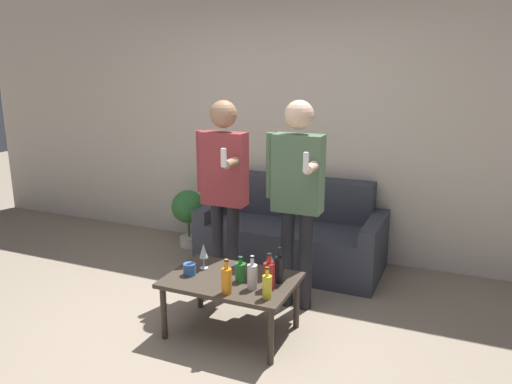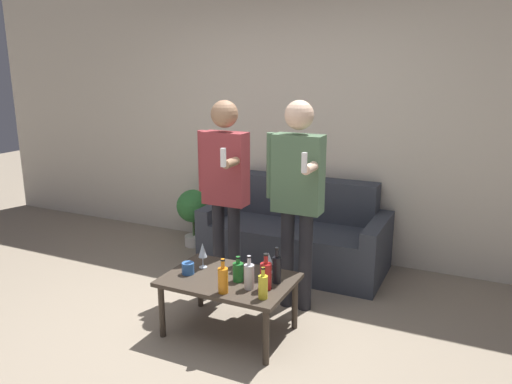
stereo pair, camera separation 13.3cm
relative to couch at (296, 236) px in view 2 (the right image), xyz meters
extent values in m
plane|color=gray|center=(-0.17, -1.80, -0.30)|extent=(16.00, 16.00, 0.00)
cube|color=beige|center=(-0.17, 0.42, 1.05)|extent=(8.00, 0.06, 2.70)
cube|color=#383D47|center=(0.00, -0.16, -0.08)|extent=(1.44, 0.58, 0.43)
cube|color=#383D47|center=(0.00, 0.24, 0.12)|extent=(1.44, 0.23, 0.83)
cube|color=#383D47|center=(-0.79, -0.05, -0.01)|extent=(0.14, 0.81, 0.56)
cube|color=#383D47|center=(0.79, -0.05, -0.01)|extent=(0.14, 0.81, 0.56)
cube|color=#3D3328|center=(0.02, -1.40, 0.12)|extent=(0.91, 0.62, 0.03)
cylinder|color=#3D3328|center=(-0.39, -1.66, -0.10)|extent=(0.04, 0.04, 0.40)
cylinder|color=#3D3328|center=(0.43, -1.66, -0.10)|extent=(0.04, 0.04, 0.40)
cylinder|color=#3D3328|center=(-0.39, -1.14, -0.10)|extent=(0.04, 0.04, 0.40)
cylinder|color=#3D3328|center=(0.43, -1.14, -0.10)|extent=(0.04, 0.04, 0.40)
cylinder|color=#23752D|center=(0.10, -1.42, 0.20)|extent=(0.08, 0.08, 0.13)
cylinder|color=#23752D|center=(0.10, -1.42, 0.29)|extent=(0.03, 0.03, 0.05)
cylinder|color=black|center=(0.10, -1.42, 0.31)|extent=(0.03, 0.03, 0.01)
cylinder|color=silver|center=(0.23, -1.49, 0.22)|extent=(0.07, 0.07, 0.17)
cylinder|color=silver|center=(0.23, -1.49, 0.33)|extent=(0.03, 0.03, 0.07)
cylinder|color=black|center=(0.23, -1.49, 0.36)|extent=(0.03, 0.03, 0.01)
cylinder|color=#B21E1E|center=(0.33, -1.45, 0.22)|extent=(0.08, 0.08, 0.18)
cylinder|color=#B21E1E|center=(0.33, -1.45, 0.35)|extent=(0.03, 0.03, 0.07)
cylinder|color=black|center=(0.33, -1.45, 0.38)|extent=(0.03, 0.03, 0.01)
cylinder|color=yellow|center=(0.37, -1.59, 0.21)|extent=(0.06, 0.06, 0.16)
cylinder|color=yellow|center=(0.37, -1.59, 0.32)|extent=(0.02, 0.02, 0.06)
cylinder|color=black|center=(0.37, -1.59, 0.34)|extent=(0.03, 0.03, 0.01)
cylinder|color=orange|center=(0.10, -1.63, 0.22)|extent=(0.07, 0.07, 0.17)
cylinder|color=orange|center=(0.10, -1.63, 0.34)|extent=(0.03, 0.03, 0.07)
cylinder|color=black|center=(0.10, -1.63, 0.37)|extent=(0.03, 0.03, 0.01)
cylinder|color=black|center=(0.36, -1.33, 0.22)|extent=(0.06, 0.06, 0.19)
cylinder|color=black|center=(0.36, -1.33, 0.35)|extent=(0.02, 0.02, 0.07)
cylinder|color=black|center=(0.36, -1.33, 0.38)|extent=(0.03, 0.03, 0.01)
cylinder|color=silver|center=(0.24, -1.19, 0.13)|extent=(0.07, 0.07, 0.01)
cylinder|color=silver|center=(0.24, -1.19, 0.17)|extent=(0.01, 0.01, 0.06)
cone|color=silver|center=(0.24, -1.19, 0.24)|extent=(0.07, 0.07, 0.09)
cylinder|color=silver|center=(-0.25, -1.31, 0.13)|extent=(0.06, 0.06, 0.01)
cylinder|color=silver|center=(-0.25, -1.31, 0.18)|extent=(0.01, 0.01, 0.08)
cone|color=silver|center=(-0.25, -1.31, 0.27)|extent=(0.06, 0.06, 0.11)
cylinder|color=#3366B2|center=(-0.28, -1.46, 0.17)|extent=(0.09, 0.09, 0.09)
cylinder|color=#232328|center=(-0.38, -0.83, 0.10)|extent=(0.10, 0.10, 0.79)
cylinder|color=#232328|center=(-0.24, -0.83, 0.10)|extent=(0.10, 0.10, 0.79)
cube|color=#933338|center=(-0.31, -0.83, 0.79)|extent=(0.37, 0.16, 0.59)
sphere|color=#9E7556|center=(-0.31, -0.83, 1.23)|extent=(0.22, 0.22, 0.22)
cylinder|color=#933338|center=(-0.53, -0.83, 0.84)|extent=(0.07, 0.07, 0.50)
cylinder|color=#9E7556|center=(-0.16, -0.96, 0.88)|extent=(0.07, 0.26, 0.07)
cube|color=white|center=(-0.16, -1.11, 0.94)|extent=(0.03, 0.03, 0.14)
cylinder|color=#232328|center=(0.24, -0.82, 0.10)|extent=(0.11, 0.11, 0.80)
cylinder|color=#232328|center=(0.39, -0.82, 0.10)|extent=(0.11, 0.11, 0.80)
cube|color=#4C6B4C|center=(0.31, -0.82, 0.80)|extent=(0.38, 0.17, 0.60)
sphere|color=beige|center=(0.31, -0.82, 1.25)|extent=(0.22, 0.22, 0.22)
cylinder|color=#4C6B4C|center=(0.09, -0.82, 0.85)|extent=(0.07, 0.07, 0.51)
cylinder|color=beige|center=(0.46, -0.95, 0.89)|extent=(0.07, 0.26, 0.07)
cube|color=white|center=(0.46, -1.11, 0.95)|extent=(0.03, 0.03, 0.14)
cylinder|color=silver|center=(-1.19, 0.04, -0.24)|extent=(0.20, 0.20, 0.11)
cylinder|color=#476B38|center=(-1.19, 0.04, -0.08)|extent=(0.02, 0.02, 0.21)
sphere|color=#337A38|center=(-1.19, 0.04, 0.15)|extent=(0.35, 0.35, 0.35)
camera|label=1|loc=(1.48, -4.35, 1.60)|focal=35.00mm
camera|label=2|loc=(1.60, -4.29, 1.60)|focal=35.00mm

